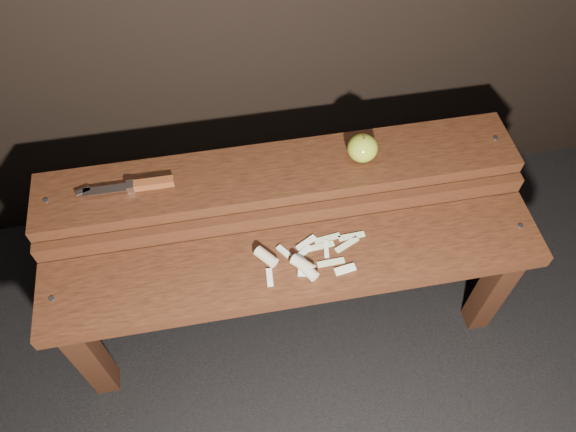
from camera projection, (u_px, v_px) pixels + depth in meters
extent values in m
plane|color=black|center=(292.00, 318.00, 1.69)|extent=(60.00, 60.00, 0.00)
cube|color=black|center=(90.00, 356.00, 1.42)|extent=(0.06, 0.06, 0.38)
cube|color=black|center=(492.00, 289.00, 1.53)|extent=(0.06, 0.06, 0.38)
cube|color=#391B0D|center=(296.00, 265.00, 1.34)|extent=(1.20, 0.20, 0.04)
cylinder|color=slate|center=(52.00, 299.00, 1.26)|extent=(0.01, 0.01, 0.00)
cylinder|color=slate|center=(520.00, 226.00, 1.38)|extent=(0.01, 0.01, 0.00)
cube|color=black|center=(88.00, 249.00, 1.56)|extent=(0.06, 0.06, 0.46)
cube|color=black|center=(458.00, 195.00, 1.67)|extent=(0.06, 0.06, 0.46)
cube|color=#391B0D|center=(288.00, 217.00, 1.37)|extent=(1.20, 0.02, 0.05)
cube|color=#391B0D|center=(280.00, 174.00, 1.39)|extent=(1.20, 0.18, 0.04)
cylinder|color=slate|center=(46.00, 200.00, 1.32)|extent=(0.01, 0.01, 0.00)
cylinder|color=slate|center=(496.00, 138.00, 1.43)|extent=(0.01, 0.01, 0.00)
ellipsoid|color=olive|center=(363.00, 148.00, 1.37)|extent=(0.08, 0.08, 0.07)
cylinder|color=#382314|center=(364.00, 137.00, 1.34)|extent=(0.01, 0.01, 0.01)
cube|color=brown|center=(154.00, 183.00, 1.34)|extent=(0.09, 0.02, 0.02)
cube|color=silver|center=(131.00, 186.00, 1.33)|extent=(0.02, 0.03, 0.02)
cube|color=silver|center=(105.00, 190.00, 1.33)|extent=(0.10, 0.02, 0.00)
cube|color=silver|center=(83.00, 191.00, 1.33)|extent=(0.04, 0.02, 0.00)
cube|color=beige|center=(306.00, 273.00, 1.30)|extent=(0.04, 0.02, 0.01)
cube|color=beige|center=(306.00, 243.00, 1.34)|extent=(0.05, 0.04, 0.01)
cube|color=beige|center=(345.00, 269.00, 1.30)|extent=(0.05, 0.02, 0.01)
cube|color=beige|center=(270.00, 277.00, 1.29)|extent=(0.02, 0.05, 0.01)
cube|color=beige|center=(306.00, 263.00, 1.31)|extent=(0.03, 0.04, 0.01)
cube|color=beige|center=(284.00, 251.00, 1.33)|extent=(0.03, 0.04, 0.01)
cube|color=beige|center=(326.00, 249.00, 1.33)|extent=(0.02, 0.05, 0.01)
cube|color=beige|center=(265.00, 259.00, 1.32)|extent=(0.04, 0.05, 0.01)
cube|color=beige|center=(304.00, 252.00, 1.33)|extent=(0.04, 0.04, 0.01)
cylinder|color=#C9BB8C|center=(266.00, 257.00, 1.31)|extent=(0.05, 0.06, 0.03)
cylinder|color=#C9BB8C|center=(307.00, 270.00, 1.29)|extent=(0.05, 0.06, 0.03)
cylinder|color=#C9BB8C|center=(303.00, 264.00, 1.30)|extent=(0.06, 0.06, 0.03)
cube|color=#BCC988|center=(327.00, 238.00, 1.35)|extent=(0.07, 0.02, 0.00)
cube|color=#BCC988|center=(331.00, 262.00, 1.31)|extent=(0.07, 0.02, 0.00)
cube|color=#BCC988|center=(347.00, 244.00, 1.34)|extent=(0.06, 0.04, 0.00)
cube|color=#BCC988|center=(351.00, 236.00, 1.36)|extent=(0.07, 0.02, 0.00)
cube|color=#BCC988|center=(321.00, 246.00, 1.34)|extent=(0.07, 0.02, 0.00)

